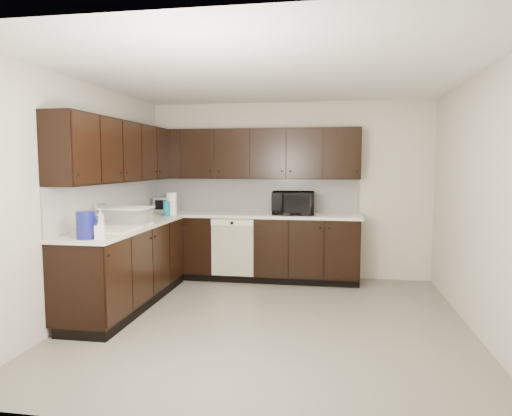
{
  "coord_description": "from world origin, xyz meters",
  "views": [
    {
      "loc": [
        0.61,
        -4.55,
        1.63
      ],
      "look_at": [
        -0.24,
        0.6,
        1.12
      ],
      "focal_mm": 32.0,
      "sensor_mm": 36.0,
      "label": 1
    }
  ],
  "objects_px": {
    "microwave": "(293,203)",
    "storage_bin": "(127,216)",
    "sink": "(115,234)",
    "toaster_oven": "(167,204)",
    "blue_pitcher": "(86,225)"
  },
  "relations": [
    {
      "from": "microwave",
      "to": "storage_bin",
      "type": "xyz_separation_m",
      "value": [
        -1.76,
        -1.39,
        -0.06
      ]
    },
    {
      "from": "sink",
      "to": "microwave",
      "type": "height_order",
      "value": "microwave"
    },
    {
      "from": "sink",
      "to": "toaster_oven",
      "type": "relative_size",
      "value": 2.47
    },
    {
      "from": "storage_bin",
      "to": "blue_pitcher",
      "type": "xyz_separation_m",
      "value": [
        0.05,
        -0.96,
        0.03
      ]
    },
    {
      "from": "microwave",
      "to": "blue_pitcher",
      "type": "distance_m",
      "value": 2.91
    },
    {
      "from": "microwave",
      "to": "storage_bin",
      "type": "bearing_deg",
      "value": -144.59
    },
    {
      "from": "storage_bin",
      "to": "blue_pitcher",
      "type": "bearing_deg",
      "value": -87.15
    },
    {
      "from": "toaster_oven",
      "to": "storage_bin",
      "type": "xyz_separation_m",
      "value": [
        0.09,
        -1.51,
        -0.01
      ]
    },
    {
      "from": "sink",
      "to": "toaster_oven",
      "type": "distance_m",
      "value": 1.79
    },
    {
      "from": "sink",
      "to": "blue_pitcher",
      "type": "height_order",
      "value": "sink"
    },
    {
      "from": "microwave",
      "to": "toaster_oven",
      "type": "xyz_separation_m",
      "value": [
        -1.85,
        0.12,
        -0.05
      ]
    },
    {
      "from": "microwave",
      "to": "blue_pitcher",
      "type": "height_order",
      "value": "microwave"
    },
    {
      "from": "blue_pitcher",
      "to": "toaster_oven",
      "type": "bearing_deg",
      "value": 107.54
    },
    {
      "from": "toaster_oven",
      "to": "blue_pitcher",
      "type": "bearing_deg",
      "value": -79.86
    },
    {
      "from": "sink",
      "to": "storage_bin",
      "type": "relative_size",
      "value": 1.64
    }
  ]
}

